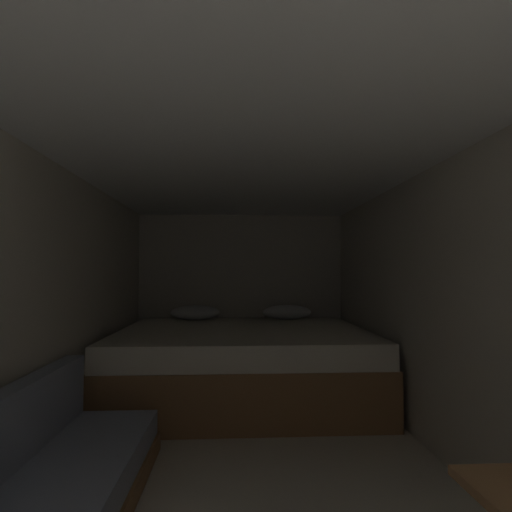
% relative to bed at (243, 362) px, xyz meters
% --- Properties ---
extents(ground_plane, '(7.39, 7.39, 0.00)m').
position_rel_bed_xyz_m(ground_plane, '(0.00, -1.66, -0.35)').
color(ground_plane, beige).
extents(wall_back, '(2.67, 0.05, 1.99)m').
position_rel_bed_xyz_m(wall_back, '(0.00, 1.06, 0.64)').
color(wall_back, beige).
rests_on(wall_back, ground).
extents(wall_left, '(0.05, 5.39, 1.99)m').
position_rel_bed_xyz_m(wall_left, '(-1.31, -1.66, 0.64)').
color(wall_left, beige).
rests_on(wall_left, ground).
extents(wall_right, '(0.05, 5.39, 1.99)m').
position_rel_bed_xyz_m(wall_right, '(1.31, -1.66, 0.64)').
color(wall_right, beige).
rests_on(wall_right, ground).
extents(ceiling_slab, '(2.67, 5.39, 0.05)m').
position_rel_bed_xyz_m(ceiling_slab, '(0.00, -1.66, 1.66)').
color(ceiling_slab, white).
rests_on(ceiling_slab, wall_left).
extents(bed, '(2.45, 2.00, 0.86)m').
position_rel_bed_xyz_m(bed, '(0.00, 0.00, 0.00)').
color(bed, olive).
rests_on(bed, ground).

